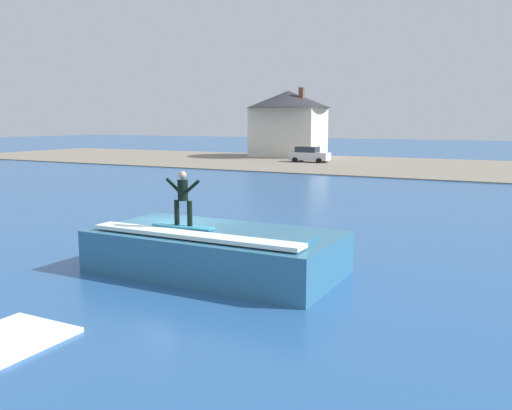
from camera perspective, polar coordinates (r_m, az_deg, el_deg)
The scene contains 8 objects.
ground_plane at distance 18.99m, azimuth -7.94°, elevation -5.69°, with size 260.00×260.00×0.00m, color #2B5C99.
wave_crest at distance 17.15m, azimuth -4.28°, elevation -4.80°, with size 7.72×3.94×1.48m.
surfboard at distance 16.87m, azimuth -7.67°, elevation -2.25°, with size 2.07×0.48×0.06m.
surfer at distance 16.80m, azimuth -7.69°, elevation 1.04°, with size 1.24×0.32×1.68m.
shoreline_bank at distance 58.78m, azimuth 16.91°, elevation 3.87°, with size 120.00×25.26×0.10m.
car_near_shore at distance 62.33m, azimuth 5.61°, elevation 5.29°, with size 4.46×2.11×1.86m.
house_with_chimney at distance 71.85m, azimuth 3.41°, elevation 9.09°, with size 10.97×10.97×8.93m.
whitewater_patch at distance 13.27m, azimuth -24.46°, elevation -12.64°, with size 2.12×2.25×0.10m.
Camera 1 is at (10.71, -14.95, 4.72)m, focal length 38.09 mm.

